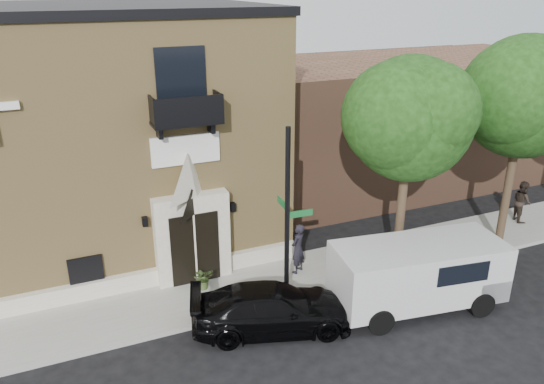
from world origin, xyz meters
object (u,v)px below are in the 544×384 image
(dumpster, at_px, (406,251))
(pedestrian_far, at_px, (522,201))
(black_sedan, at_px, (272,308))
(pedestrian_near, at_px, (298,248))
(cargo_van, at_px, (424,272))
(street_sign, at_px, (287,218))
(fire_hydrant, at_px, (360,272))

(dumpster, height_order, pedestrian_far, pedestrian_far)
(black_sedan, distance_m, pedestrian_near, 3.36)
(black_sedan, height_order, dumpster, black_sedan)
(cargo_van, bearing_deg, street_sign, 163.12)
(fire_hydrant, bearing_deg, pedestrian_far, 10.07)
(cargo_van, bearing_deg, dumpster, 73.43)
(cargo_van, distance_m, pedestrian_far, 8.82)
(pedestrian_far, bearing_deg, black_sedan, 120.16)
(street_sign, distance_m, fire_hydrant, 3.86)
(black_sedan, xyz_separation_m, cargo_van, (5.03, -0.77, 0.55))
(black_sedan, distance_m, fire_hydrant, 3.98)
(pedestrian_far, bearing_deg, street_sign, 116.03)
(street_sign, bearing_deg, black_sedan, -128.26)
(pedestrian_far, bearing_deg, cargo_van, 131.87)
(cargo_van, bearing_deg, pedestrian_near, 139.09)
(black_sedan, height_order, street_sign, street_sign)
(black_sedan, height_order, cargo_van, cargo_van)
(pedestrian_far, bearing_deg, fire_hydrant, 118.42)
(black_sedan, bearing_deg, pedestrian_far, -62.33)
(fire_hydrant, bearing_deg, dumpster, 9.58)
(black_sedan, height_order, pedestrian_far, pedestrian_far)
(dumpster, distance_m, pedestrian_near, 4.12)
(fire_hydrant, bearing_deg, street_sign, 179.71)
(street_sign, distance_m, pedestrian_far, 12.40)
(dumpster, relative_size, pedestrian_far, 1.03)
(street_sign, height_order, pedestrian_far, street_sign)
(cargo_van, bearing_deg, pedestrian_far, 31.65)
(pedestrian_far, bearing_deg, pedestrian_near, 109.18)
(black_sedan, height_order, fire_hydrant, black_sedan)
(black_sedan, distance_m, cargo_van, 5.12)
(cargo_van, xyz_separation_m, dumpster, (1.03, 2.25, -0.55))
(fire_hydrant, relative_size, dumpster, 0.39)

